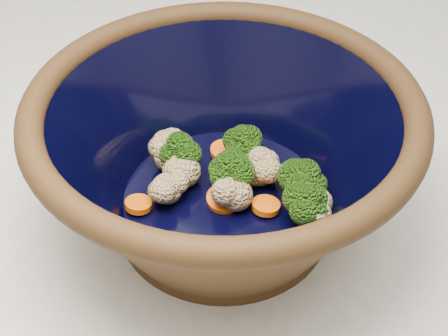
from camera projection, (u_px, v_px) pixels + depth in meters
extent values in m
cylinder|color=black|center=(224.00, 215.00, 0.59)|extent=(0.20, 0.20, 0.01)
torus|color=black|center=(224.00, 106.00, 0.51)|extent=(0.33, 0.33, 0.02)
cylinder|color=black|center=(224.00, 197.00, 0.58)|extent=(0.19, 0.19, 0.00)
cylinder|color=#608442|center=(232.00, 179.00, 0.58)|extent=(0.01, 0.01, 0.02)
ellipsoid|color=#376713|center=(233.00, 162.00, 0.57)|extent=(0.04, 0.04, 0.03)
cylinder|color=#608442|center=(306.00, 217.00, 0.54)|extent=(0.01, 0.01, 0.02)
ellipsoid|color=#376713|center=(308.00, 199.00, 0.53)|extent=(0.04, 0.04, 0.03)
cylinder|color=#608442|center=(230.00, 185.00, 0.57)|extent=(0.01, 0.01, 0.02)
ellipsoid|color=#376713|center=(230.00, 167.00, 0.56)|extent=(0.04, 0.04, 0.03)
cylinder|color=#608442|center=(242.00, 156.00, 0.60)|extent=(0.01, 0.01, 0.02)
ellipsoid|color=#376713|center=(243.00, 139.00, 0.59)|extent=(0.04, 0.04, 0.03)
cylinder|color=#608442|center=(180.00, 164.00, 0.60)|extent=(0.01, 0.01, 0.02)
ellipsoid|color=#376713|center=(179.00, 146.00, 0.58)|extent=(0.04, 0.04, 0.03)
cylinder|color=#608442|center=(303.00, 194.00, 0.56)|extent=(0.01, 0.01, 0.02)
ellipsoid|color=#376713|center=(306.00, 175.00, 0.55)|extent=(0.04, 0.04, 0.04)
sphere|color=beige|center=(254.00, 171.00, 0.58)|extent=(0.03, 0.03, 0.03)
sphere|color=beige|center=(173.00, 153.00, 0.60)|extent=(0.03, 0.03, 0.03)
sphere|color=beige|center=(236.00, 195.00, 0.56)|extent=(0.03, 0.03, 0.03)
sphere|color=beige|center=(185.00, 171.00, 0.58)|extent=(0.03, 0.03, 0.03)
sphere|color=beige|center=(167.00, 189.00, 0.56)|extent=(0.03, 0.03, 0.03)
sphere|color=beige|center=(260.00, 172.00, 0.58)|extent=(0.03, 0.03, 0.03)
sphere|color=beige|center=(171.00, 155.00, 0.59)|extent=(0.03, 0.03, 0.03)
sphere|color=beige|center=(311.00, 212.00, 0.54)|extent=(0.03, 0.03, 0.03)
cylinder|color=orange|center=(270.00, 252.00, 0.52)|extent=(0.03, 0.03, 0.01)
cylinder|color=orange|center=(266.00, 206.00, 0.56)|extent=(0.03, 0.03, 0.01)
cylinder|color=orange|center=(224.00, 198.00, 0.57)|extent=(0.03, 0.03, 0.01)
cylinder|color=orange|center=(224.00, 151.00, 0.62)|extent=(0.03, 0.03, 0.01)
cylinder|color=orange|center=(139.00, 204.00, 0.56)|extent=(0.02, 0.02, 0.01)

